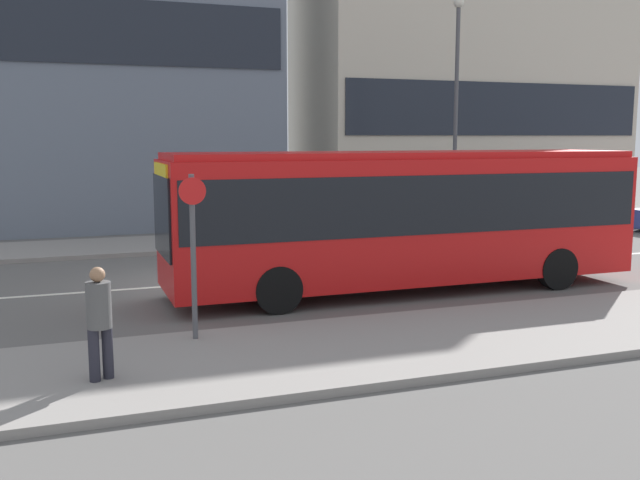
{
  "coord_description": "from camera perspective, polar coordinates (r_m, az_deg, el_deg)",
  "views": [
    {
      "loc": [
        -2.92,
        -16.51,
        3.46
      ],
      "look_at": [
        2.38,
        -1.93,
        1.21
      ],
      "focal_mm": 40.0,
      "sensor_mm": 36.0,
      "label": 1
    }
  ],
  "objects": [
    {
      "name": "ground_plane",
      "position": [
        17.12,
        -9.74,
        -3.52
      ],
      "size": [
        120.0,
        120.0,
        0.0
      ],
      "primitive_type": "plane",
      "color": "#595654"
    },
    {
      "name": "sidewalk_near",
      "position": [
        11.19,
        -3.93,
        -9.41
      ],
      "size": [
        44.0,
        3.5,
        0.13
      ],
      "color": "gray",
      "rests_on": "ground_plane"
    },
    {
      "name": "sidewalk_far",
      "position": [
        23.2,
        -12.51,
        -0.35
      ],
      "size": [
        44.0,
        3.5,
        0.13
      ],
      "color": "gray",
      "rests_on": "ground_plane"
    },
    {
      "name": "lane_centerline",
      "position": [
        17.12,
        -9.74,
        -3.51
      ],
      "size": [
        41.8,
        0.16,
        0.01
      ],
      "color": "silver",
      "rests_on": "ground_plane"
    },
    {
      "name": "apartment_block_right_tower",
      "position": [
        34.42,
        11.33,
        16.34
      ],
      "size": [
        14.65,
        6.49,
        16.8
      ],
      "color": "beige",
      "rests_on": "ground_plane"
    },
    {
      "name": "city_bus",
      "position": [
        16.09,
        6.81,
        2.31
      ],
      "size": [
        10.76,
        2.49,
        3.13
      ],
      "rotation": [
        0.0,
        0.0,
        0.02
      ],
      "color": "red",
      "rests_on": "ground_plane"
    },
    {
      "name": "parked_car_0",
      "position": [
        25.9,
        18.74,
        1.53
      ],
      "size": [
        4.53,
        1.79,
        1.31
      ],
      "color": "silver",
      "rests_on": "ground_plane"
    },
    {
      "name": "pedestrian_near_stop",
      "position": [
        10.23,
        -17.25,
        -5.88
      ],
      "size": [
        0.34,
        0.34,
        1.58
      ],
      "rotation": [
        0.0,
        0.0,
        3.55
      ],
      "color": "#23232D",
      "rests_on": "sidewalk_near"
    },
    {
      "name": "bus_stop_sign",
      "position": [
        11.8,
        -10.11,
        -0.32
      ],
      "size": [
        0.44,
        0.12,
        2.73
      ],
      "color": "#4C4C51",
      "rests_on": "sidewalk_near"
    },
    {
      "name": "street_lamp",
      "position": [
        25.28,
        10.85,
        11.4
      ],
      "size": [
        0.36,
        0.36,
        7.98
      ],
      "color": "#4C4C51",
      "rests_on": "sidewalk_far"
    }
  ]
}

